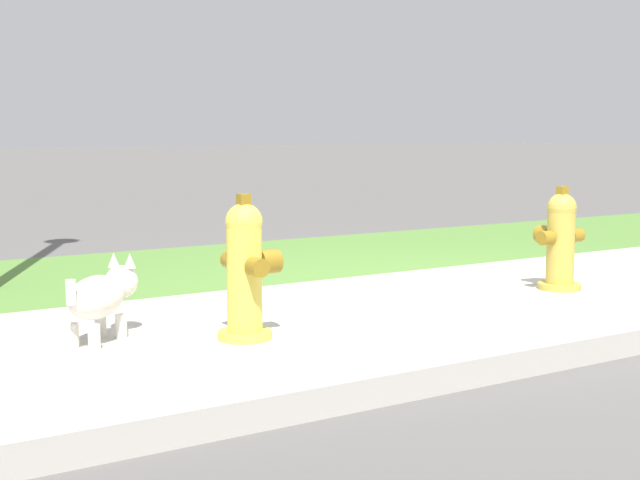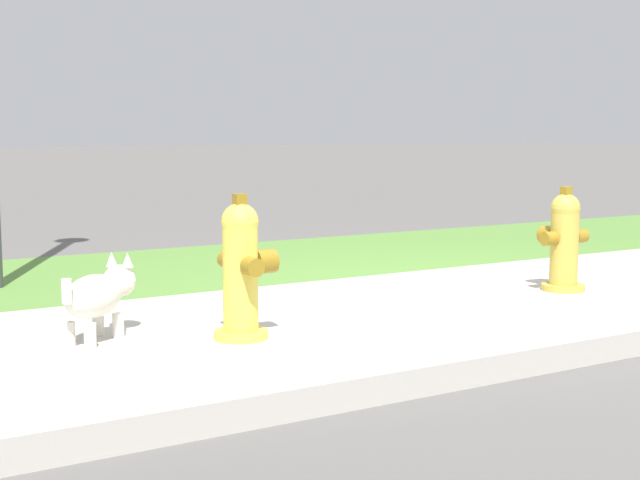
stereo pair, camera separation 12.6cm
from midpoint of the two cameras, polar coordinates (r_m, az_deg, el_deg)
name	(u,v)px [view 2 (the right image)]	position (r m, az deg, el deg)	size (l,w,h in m)	color
ground_plane	(484,304)	(5.47, 11.13, -4.02)	(120.00, 120.00, 0.00)	#5B5956
sidewalk_pavement	(484,303)	(5.47, 11.13, -3.97)	(18.00, 2.35, 0.01)	#BCB7AD
grass_verge	(298,257)	(7.29, -0.91, -1.13)	(18.00, 2.20, 0.01)	#568438
fire_hydrant_by_grass_verge	(564,242)	(5.94, 15.91, -0.12)	(0.36, 0.33, 0.68)	gold
fire_hydrant_across_street	(242,271)	(4.39, -4.22, -1.96)	(0.32, 0.35, 0.73)	yellow
small_white_dog	(99,295)	(4.49, -13.19, -3.44)	(0.48, 0.45, 0.42)	silver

